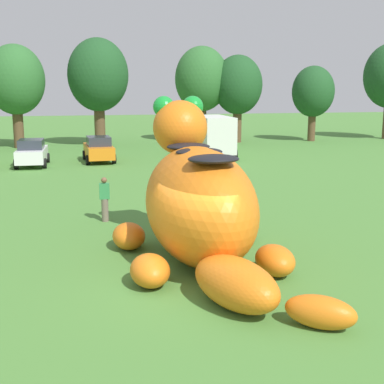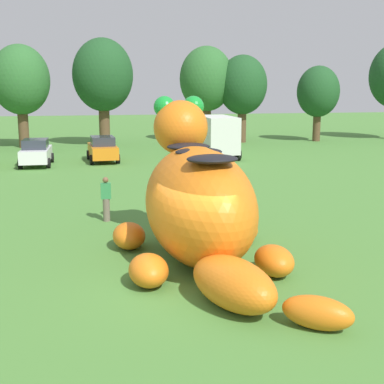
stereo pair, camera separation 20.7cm
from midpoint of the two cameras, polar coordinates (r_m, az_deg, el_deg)
name	(u,v)px [view 1 (the left image)]	position (r m, az deg, el deg)	size (l,w,h in m)	color
ground_plane	(183,285)	(13.97, -1.37, -10.04)	(160.00, 160.00, 0.00)	#4C8438
giant_inflatable_creature	(200,203)	(15.35, 0.44, -1.23)	(4.88, 9.18, 4.77)	orange
car_white	(32,153)	(35.49, -17.05, 4.09)	(2.00, 4.13, 1.72)	white
car_orange	(99,149)	(36.40, -10.20, 4.58)	(2.17, 4.22, 1.72)	orange
box_truck	(211,135)	(38.33, 1.87, 6.21)	(2.46, 6.44, 2.95)	silver
tree_centre_left	(15,80)	(45.97, -18.65, 11.34)	(4.71, 4.71, 8.36)	brown
tree_centre	(98,76)	(45.91, -10.23, 12.25)	(5.06, 5.06, 8.98)	brown
tree_centre_right	(202,80)	(48.34, 0.93, 12.03)	(4.80, 4.80, 8.53)	brown
tree_mid_right	(238,85)	(48.17, 4.85, 11.39)	(4.37, 4.37, 7.75)	brown
tree_right	(313,92)	(50.35, 12.83, 10.48)	(3.85, 3.85, 6.84)	brown
spectator_mid_field	(105,200)	(20.33, -9.69, -0.81)	(0.38, 0.26, 1.71)	#726656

